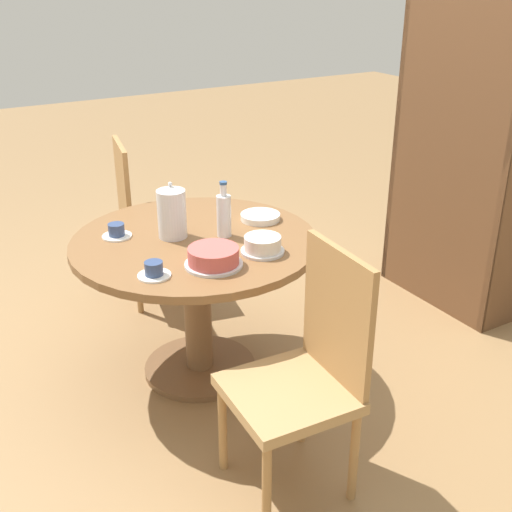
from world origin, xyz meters
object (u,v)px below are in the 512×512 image
chair_a (149,220)px  water_bottle (224,214)px  cake_second (263,245)px  cup_a (117,232)px  cake_main (213,257)px  cup_b (154,271)px  coffee_pot (172,212)px  bookshelf (463,149)px  chair_b (305,372)px

chair_a → water_bottle: (0.89, 0.03, 0.32)m
chair_a → cake_second: chair_a is taller
cup_a → cake_main: bearing=25.8°
water_bottle → cup_b: bearing=-62.5°
cake_second → coffee_pot: bearing=-144.0°
coffee_pot → cup_a: bearing=-119.9°
bookshelf → cake_second: (0.22, -1.39, -0.18)m
chair_a → cup_b: bearing=171.6°
bookshelf → cup_b: (0.20, -1.88, -0.18)m
bookshelf → cup_a: (-0.26, -1.87, -0.18)m
bookshelf → coffee_pot: bearing=85.3°
cake_second → cup_a: bearing=-135.2°
bookshelf → cup_b: size_ratio=14.37×
bookshelf → cake_second: 1.42m
water_bottle → cup_b: 0.49m
bookshelf → cup_a: bookshelf is taller
cup_b → cake_main: bearing=82.9°
cake_main → cup_a: (-0.49, -0.24, -0.01)m
water_bottle → bookshelf: bearing=88.9°
cake_second → water_bottle: bearing=-167.5°
chair_a → bookshelf: bearing=-110.1°
cake_main → cup_b: size_ratio=1.79×
chair_b → coffee_pot: coffee_pot is taller
chair_a → cup_a: size_ratio=7.08×
water_bottle → cake_second: water_bottle is taller
coffee_pot → cup_b: size_ratio=1.94×
chair_b → cake_main: size_ratio=3.95×
coffee_pot → cake_main: (0.36, 0.02, -0.08)m
chair_a → cup_b: 1.21m
bookshelf → chair_b: bearing=116.8°
cake_main → cup_a: size_ratio=1.79×
cup_a → water_bottle: bearing=60.9°
chair_b → cup_a: bearing=-160.0°
chair_a → cake_second: size_ratio=5.03×
bookshelf → cake_second: size_ratio=10.21×
cake_main → water_bottle: bearing=144.1°
cake_second → cup_a: cake_second is taller
bookshelf → water_bottle: (-0.03, -1.45, -0.11)m
cup_a → chair_b: bearing=16.7°
chair_a → water_bottle: water_bottle is taller
cake_main → cup_b: bearing=-97.1°
cake_main → cup_a: cake_main is taller
water_bottle → cup_a: 0.49m
chair_a → water_bottle: bearing=-166.7°
chair_a → cup_a: (0.65, -0.40, 0.24)m
cake_second → bookshelf: bearing=98.9°
coffee_pot → cup_b: 0.42m
water_bottle → cake_second: (0.25, 0.05, -0.07)m
cake_main → cup_a: 0.55m
water_bottle → cup_a: bearing=-119.1°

